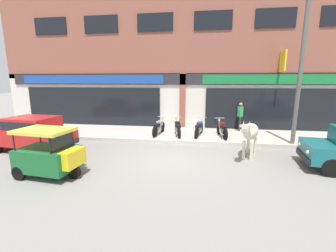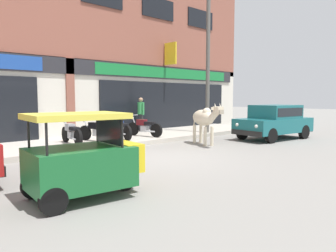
# 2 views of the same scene
# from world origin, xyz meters

# --- Properties ---
(ground_plane) EXTENTS (90.00, 90.00, 0.00)m
(ground_plane) POSITION_xyz_m (0.00, 0.00, 0.00)
(ground_plane) COLOR gray
(sidewalk) EXTENTS (19.00, 3.26, 0.17)m
(sidewalk) POSITION_xyz_m (0.00, 3.83, 0.09)
(sidewalk) COLOR #B7AFA3
(sidewalk) RESTS_ON ground
(shop_building) EXTENTS (23.00, 1.40, 10.39)m
(shop_building) POSITION_xyz_m (0.00, 5.72, 5.01)
(shop_building) COLOR #8E5142
(shop_building) RESTS_ON ground
(cow) EXTENTS (1.09, 2.04, 1.61)m
(cow) POSITION_xyz_m (3.03, 0.82, 1.01)
(cow) COLOR beige
(cow) RESTS_ON ground
(car_0) EXTENTS (3.74, 1.98, 1.46)m
(car_0) POSITION_xyz_m (-6.09, 0.43, 0.81)
(car_0) COLOR black
(car_0) RESTS_ON ground
(auto_rickshaw) EXTENTS (2.05, 1.34, 1.52)m
(auto_rickshaw) POSITION_xyz_m (-3.57, -1.93, 0.66)
(auto_rickshaw) COLOR black
(auto_rickshaw) RESTS_ON ground
(motorcycle_0) EXTENTS (0.57, 1.81, 0.88)m
(motorcycle_0) POSITION_xyz_m (-1.07, 3.35, 0.56)
(motorcycle_0) COLOR black
(motorcycle_0) RESTS_ON sidewalk
(motorcycle_1) EXTENTS (0.64, 1.79, 0.88)m
(motorcycle_1) POSITION_xyz_m (-0.07, 3.32, 0.56)
(motorcycle_1) COLOR black
(motorcycle_1) RESTS_ON sidewalk
(motorcycle_2) EXTENTS (0.62, 1.80, 0.88)m
(motorcycle_2) POSITION_xyz_m (1.04, 3.42, 0.56)
(motorcycle_2) COLOR black
(motorcycle_2) RESTS_ON sidewalk
(motorcycle_3) EXTENTS (0.57, 1.80, 0.88)m
(motorcycle_3) POSITION_xyz_m (2.19, 3.34, 0.56)
(motorcycle_3) COLOR black
(motorcycle_3) RESTS_ON sidewalk
(pedestrian) EXTENTS (0.32, 0.49, 1.60)m
(pedestrian) POSITION_xyz_m (3.31, 4.92, 1.16)
(pedestrian) COLOR #2D2D33
(pedestrian) RESTS_ON sidewalk
(utility_pole) EXTENTS (0.18, 0.18, 6.18)m
(utility_pole) POSITION_xyz_m (5.26, 2.50, 3.26)
(utility_pole) COLOR #595651
(utility_pole) RESTS_ON sidewalk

